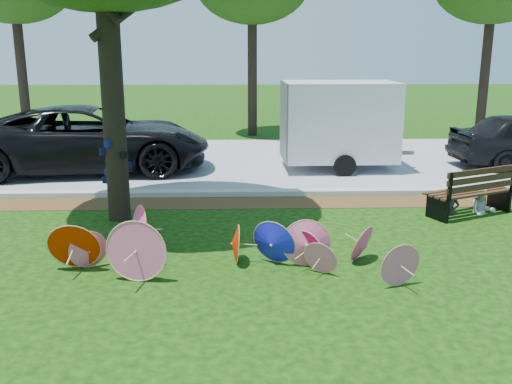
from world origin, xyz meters
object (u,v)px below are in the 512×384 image
person_left (451,189)px  parasol_pile (206,245)px  cargo_trailer (339,121)px  black_van (90,139)px  person_right (484,187)px  park_bench (468,190)px

person_left → parasol_pile: bearing=-127.9°
cargo_trailer → black_van: bearing=179.5°
parasol_pile → cargo_trailer: (3.37, 7.49, 1.00)m
parasol_pile → person_right: bearing=27.3°
parasol_pile → person_left: person_left is taller
cargo_trailer → person_right: bearing=-64.3°
park_bench → person_right: person_right is taller
park_bench → person_right: 0.36m
park_bench → person_left: size_ratio=1.83×
park_bench → person_right: size_ratio=1.75×
black_van → park_bench: (8.96, -4.52, -0.40)m
cargo_trailer → park_bench: (1.96, -4.60, -0.87)m
person_right → parasol_pile: bearing=-148.8°
person_left → person_right: size_ratio=0.96×
black_van → person_right: (9.31, -4.47, -0.35)m
black_van → park_bench: bearing=-123.5°
parasol_pile → cargo_trailer: cargo_trailer is taller
black_van → person_left: black_van is taller
parasol_pile → park_bench: 6.06m
park_bench → cargo_trailer: bearing=88.5°
black_van → person_left: size_ratio=6.11×
parasol_pile → black_van: size_ratio=0.86×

